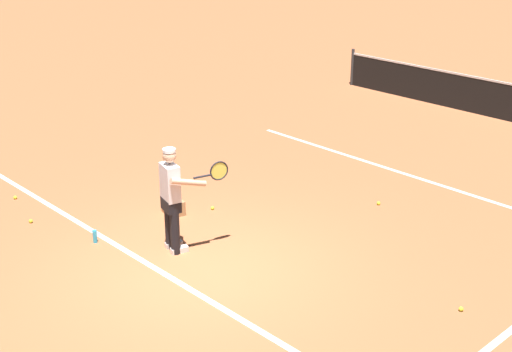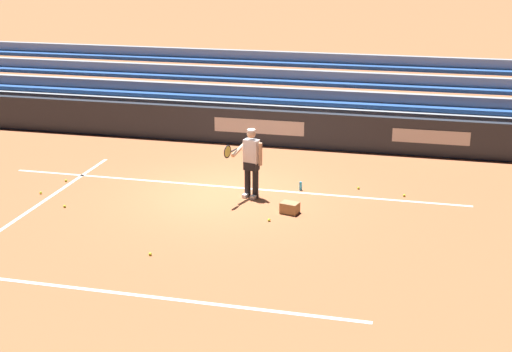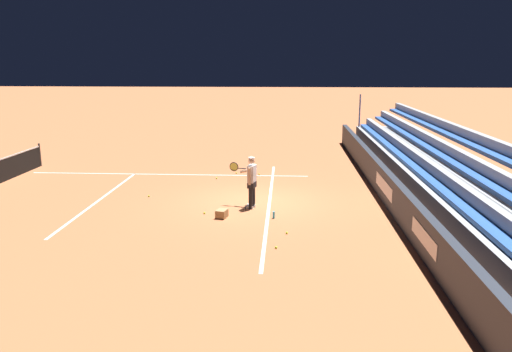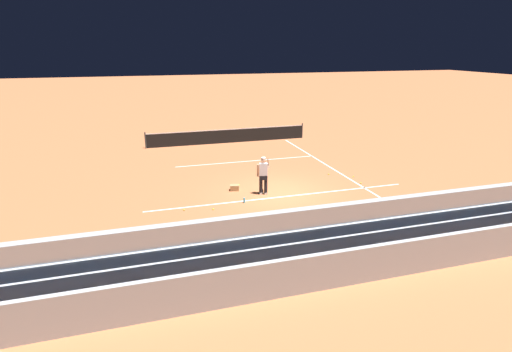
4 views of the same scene
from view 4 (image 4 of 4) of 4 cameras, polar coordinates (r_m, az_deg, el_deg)
ground_plane at (r=18.20m, az=3.25°, el=-2.45°), size 160.00×160.00×0.00m
court_baseline_white at (r=17.76m, az=3.79°, el=-2.98°), size 12.00×0.10×0.01m
court_sideline_white at (r=23.25m, az=9.48°, el=1.91°), size 0.10×12.00×0.01m
court_service_line_white at (r=23.19m, az=-1.33°, el=2.12°), size 8.22×0.10×0.01m
back_wall_sponsor_board at (r=14.14m, az=9.50°, el=-6.50°), size 26.49×0.25×1.10m
bleacher_stand at (r=12.62m, az=13.21°, el=-9.00°), size 25.17×2.40×2.95m
tennis_player at (r=17.77m, az=1.08°, el=0.12°), size 0.76×0.95×1.71m
ball_box_cardboard at (r=18.50m, az=-3.09°, el=-1.67°), size 0.46×0.39×0.26m
tennis_ball_by_box at (r=20.05m, az=14.76°, el=-0.98°), size 0.07×0.07×0.07m
tennis_ball_on_baseline at (r=16.53m, az=-10.25°, el=-4.77°), size 0.07×0.07×0.07m
tennis_ball_stray_back at (r=20.95m, az=13.74°, el=-0.08°), size 0.07×0.07×0.07m
tennis_ball_far_left at (r=19.17m, az=-2.48°, el=-1.26°), size 0.07×0.07×0.07m
tennis_ball_far_right at (r=16.42m, az=-6.12°, el=-4.74°), size 0.07×0.07×0.07m
tennis_ball_near_player at (r=21.07m, az=10.34°, el=0.26°), size 0.07×0.07×0.07m
tennis_ball_midcourt at (r=21.80m, az=0.94°, el=1.16°), size 0.07×0.07×0.07m
water_bottle at (r=17.04m, az=-1.70°, el=-3.49°), size 0.07×0.07×0.22m
tennis_net at (r=27.65m, az=-4.02°, el=5.75°), size 11.09×0.09×1.07m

